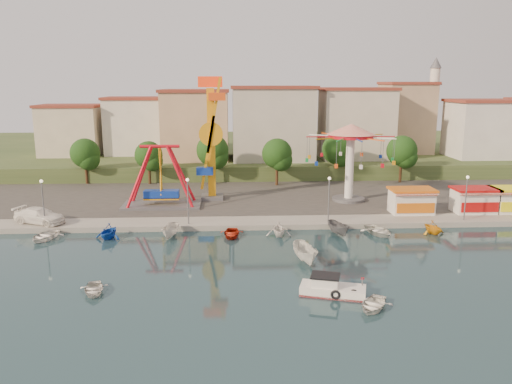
{
  "coord_description": "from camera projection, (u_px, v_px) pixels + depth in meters",
  "views": [
    {
      "loc": [
        -3.06,
        -41.89,
        16.3
      ],
      "look_at": [
        -0.27,
        14.0,
        4.0
      ],
      "focal_mm": 35.0,
      "sensor_mm": 36.0,
      "label": 1
    }
  ],
  "objects": [
    {
      "name": "building_1",
      "position": [
        132.0,
        132.0,
        92.02
      ],
      "size": [
        12.33,
        9.01,
        8.63
      ],
      "primitive_type": "cube",
      "color": "silver",
      "rests_on": "hill_terrace"
    },
    {
      "name": "tree_5",
      "position": [
        402.0,
        151.0,
        79.12
      ],
      "size": [
        4.83,
        4.83,
        7.54
      ],
      "color": "#382314",
      "rests_on": "quay_deck"
    },
    {
      "name": "building_6",
      "position": [
        486.0,
        122.0,
        92.27
      ],
      "size": [
        8.23,
        8.98,
        12.36
      ],
      "primitive_type": "cube",
      "color": "silver",
      "rests_on": "hill_terrace"
    },
    {
      "name": "minaret",
      "position": [
        433.0,
        102.0,
        96.24
      ],
      "size": [
        2.8,
        2.8,
        18.0
      ],
      "color": "silver",
      "rests_on": "hill_terrace"
    },
    {
      "name": "moored_boat_2",
      "position": [
        171.0,
        231.0,
        53.44
      ],
      "size": [
        2.09,
        3.95,
        1.45
      ],
      "primitive_type": "imported",
      "rotation": [
        0.0,
        0.0,
        -0.19
      ],
      "color": "beige",
      "rests_on": "ground"
    },
    {
      "name": "lamp_post_0",
      "position": [
        43.0,
        204.0,
        55.36
      ],
      "size": [
        0.14,
        0.14,
        5.0
      ],
      "primitive_type": "cylinder",
      "color": "#59595E",
      "rests_on": "quay_deck"
    },
    {
      "name": "lamp_post_2",
      "position": [
        329.0,
        201.0,
        56.91
      ],
      "size": [
        0.14,
        0.14,
        5.0
      ],
      "primitive_type": "cylinder",
      "color": "#59595E",
      "rests_on": "quay_deck"
    },
    {
      "name": "skiff",
      "position": [
        306.0,
        254.0,
        45.94
      ],
      "size": [
        2.46,
        4.78,
        1.76
      ],
      "primitive_type": "imported",
      "rotation": [
        0.0,
        0.0,
        0.17
      ],
      "color": "silver",
      "rests_on": "ground"
    },
    {
      "name": "hill_terrace",
      "position": [
        245.0,
        151.0,
        109.54
      ],
      "size": [
        200.0,
        60.0,
        3.0
      ],
      "primitive_type": "cube",
      "color": "#384C26",
      "rests_on": "ground"
    },
    {
      "name": "moored_boat_3",
      "position": [
        231.0,
        233.0,
        53.84
      ],
      "size": [
        2.75,
        3.72,
        0.74
      ],
      "primitive_type": "imported",
      "rotation": [
        0.0,
        0.0,
        -0.06
      ],
      "color": "#A8210D",
      "rests_on": "ground"
    },
    {
      "name": "building_5",
      "position": [
        420.0,
        125.0,
        93.34
      ],
      "size": [
        12.77,
        10.96,
        11.21
      ],
      "primitive_type": "cube",
      "color": "tan",
      "rests_on": "hill_terrace"
    },
    {
      "name": "building_0",
      "position": [
        55.0,
        126.0,
        85.9
      ],
      "size": [
        9.26,
        9.53,
        11.87
      ],
      "primitive_type": "cube",
      "color": "beige",
      "rests_on": "hill_terrace"
    },
    {
      "name": "moored_boat_0",
      "position": [
        45.0,
        236.0,
        52.86
      ],
      "size": [
        3.83,
        4.63,
        0.83
      ],
      "primitive_type": "imported",
      "rotation": [
        0.0,
        0.0,
        -0.27
      ],
      "color": "white",
      "rests_on": "ground"
    },
    {
      "name": "rowboat_a",
      "position": [
        94.0,
        289.0,
        39.39
      ],
      "size": [
        2.82,
        3.51,
        0.64
      ],
      "primitive_type": "imported",
      "rotation": [
        0.0,
        0.0,
        0.21
      ],
      "color": "silver",
      "rests_on": "ground"
    },
    {
      "name": "building_4",
      "position": [
        348.0,
        129.0,
        94.73
      ],
      "size": [
        10.75,
        9.23,
        9.24
      ],
      "primitive_type": "cube",
      "color": "beige",
      "rests_on": "hill_terrace"
    },
    {
      "name": "tree_2",
      "position": [
        213.0,
        151.0,
        77.88
      ],
      "size": [
        5.02,
        5.02,
        7.85
      ],
      "color": "#382314",
      "rests_on": "quay_deck"
    },
    {
      "name": "lamp_post_1",
      "position": [
        188.0,
        202.0,
        56.14
      ],
      "size": [
        0.14,
        0.14,
        5.0
      ],
      "primitive_type": "cylinder",
      "color": "#59595E",
      "rests_on": "quay_deck"
    },
    {
      "name": "wave_swinger",
      "position": [
        350.0,
        145.0,
        66.26
      ],
      "size": [
        11.6,
        11.6,
        10.4
      ],
      "color": "#59595E",
      "rests_on": "quay_deck"
    },
    {
      "name": "moored_boat_5",
      "position": [
        339.0,
        229.0,
        54.33
      ],
      "size": [
        2.51,
        4.07,
        1.47
      ],
      "primitive_type": "imported",
      "rotation": [
        0.0,
        0.0,
        0.3
      ],
      "color": "#56575B",
      "rests_on": "ground"
    },
    {
      "name": "tree_4",
      "position": [
        337.0,
        149.0,
        80.39
      ],
      "size": [
        4.86,
        4.86,
        7.6
      ],
      "color": "#382314",
      "rests_on": "quay_deck"
    },
    {
      "name": "booth_left",
      "position": [
        411.0,
        201.0,
        61.05
      ],
      "size": [
        5.4,
        3.78,
        3.08
      ],
      "color": "white",
      "rests_on": "quay_deck"
    },
    {
      "name": "tree_0",
      "position": [
        85.0,
        153.0,
        78.14
      ],
      "size": [
        4.6,
        4.6,
        7.19
      ],
      "color": "#382314",
      "rests_on": "quay_deck"
    },
    {
      "name": "lamp_post_3",
      "position": [
        466.0,
        199.0,
        57.69
      ],
      "size": [
        0.14,
        0.14,
        5.0
      ],
      "primitive_type": "cylinder",
      "color": "#59595E",
      "rests_on": "quay_deck"
    },
    {
      "name": "van",
      "position": [
        40.0,
        216.0,
        56.79
      ],
      "size": [
        6.51,
        4.49,
        1.75
      ],
      "primitive_type": "imported",
      "rotation": [
        0.0,
        0.0,
        1.2
      ],
      "color": "white",
      "rests_on": "quay_deck"
    },
    {
      "name": "asphalt_pad",
      "position": [
        252.0,
        191.0,
        73.64
      ],
      "size": [
        90.0,
        28.0,
        0.01
      ],
      "primitive_type": "cube",
      "color": "#4C4944",
      "rests_on": "quay_deck"
    },
    {
      "name": "booth_mid",
      "position": [
        474.0,
        200.0,
        61.43
      ],
      "size": [
        5.4,
        3.78,
        3.08
      ],
      "color": "white",
      "rests_on": "quay_deck"
    },
    {
      "name": "ground",
      "position": [
        267.0,
        269.0,
        44.51
      ],
      "size": [
        200.0,
        200.0,
        0.0
      ],
      "primitive_type": "plane",
      "color": "#143139",
      "rests_on": "ground"
    },
    {
      "name": "rowboat_b",
      "position": [
        373.0,
        304.0,
        36.64
      ],
      "size": [
        3.86,
        4.15,
        0.7
      ],
      "primitive_type": "imported",
      "rotation": [
        0.0,
        0.0,
        -0.58
      ],
      "color": "silver",
      "rests_on": "ground"
    },
    {
      "name": "tree_1",
      "position": [
        149.0,
        155.0,
        77.97
      ],
      "size": [
        4.35,
        4.35,
        6.8
      ],
      "color": "#382314",
      "rests_on": "quay_deck"
    },
    {
      "name": "moored_boat_6",
      "position": [
        379.0,
        231.0,
        54.61
      ],
      "size": [
        4.08,
        4.85,
        0.86
      ],
      "primitive_type": "imported",
      "rotation": [
        0.0,
        0.0,
        0.31
      ],
      "color": "white",
      "rests_on": "ground"
    },
    {
      "name": "moored_boat_7",
      "position": [
        433.0,
        227.0,
        54.84
      ],
      "size": [
        3.21,
        3.46,
        1.5
      ],
      "primitive_type": "imported",
      "rotation": [
        0.0,
        0.0,
        0.31
      ],
      "color": "orange",
      "rests_on": "ground"
    },
    {
      "name": "moored_boat_1",
      "position": [
        108.0,
        231.0,
        53.1
      ],
      "size": [
        3.5,
        3.8,
        1.67
      ],
      "primitive_type": "imported",
      "rotation": [
        0.0,
        0.0,
        -0.28
      ],
      "color": "#1446B5",
      "rests_on": "ground"
    },
    {
      "name": "tree_3",
      "position": [
        277.0,
        154.0,
        77.03
      ],
      "size": [
        4.68,
        4.68,
        7.32
      ],
      "color": "#382314",
      "rests_on": "quay_deck"
    },
    {
      "name": "building_2",
      "position": [
        204.0,
        125.0,
        92.95
      ],
      "size": [
        11.95,
        9.28,
        11.23
      ],
      "primitive_type": "cube",
      "color": "tan",
      "rests_on": "hill_terrace"
    },
    {
      "name": "quay_deck",
      "position": [
        246.0,
        160.0,
        104.92
      ],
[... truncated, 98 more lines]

